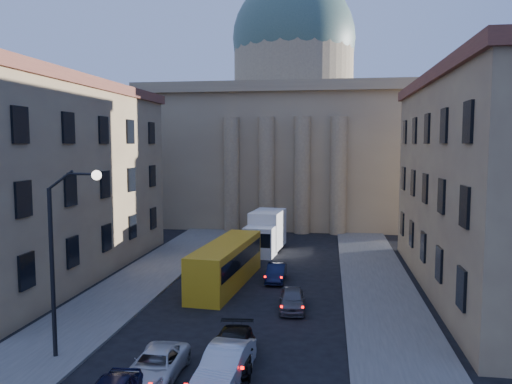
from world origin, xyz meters
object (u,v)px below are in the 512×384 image
at_px(city_bus, 226,262).
at_px(box_truck, 265,233).
at_px(car_right_near, 225,365).
at_px(street_lamp, 62,248).

bearing_deg(city_bus, box_truck, 88.61).
height_order(car_right_near, box_truck, box_truck).
height_order(street_lamp, city_bus, street_lamp).
height_order(street_lamp, box_truck, street_lamp).
distance_m(car_right_near, city_bus, 14.63).
bearing_deg(city_bus, car_right_near, -73.18).
bearing_deg(street_lamp, car_right_near, -7.92).
bearing_deg(street_lamp, box_truck, 75.90).
bearing_deg(box_truck, city_bus, -90.84).
bearing_deg(car_right_near, street_lamp, 177.65).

